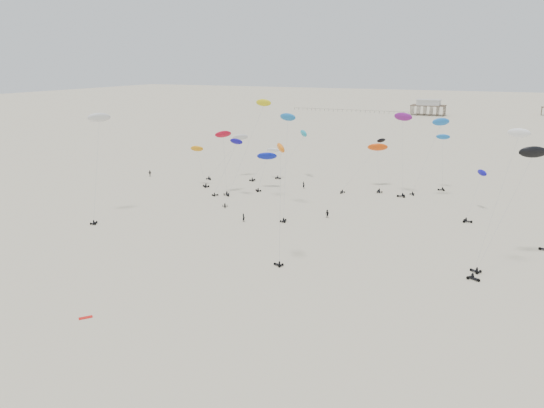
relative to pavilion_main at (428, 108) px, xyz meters
The scene contains 27 objects.
ground_plane 150.39m from the pavilion_main, 86.19° to the right, with size 900.00×900.00×0.00m, color beige.
pavilion_main is the anchor object (origin of this frame).
pier_fence 52.11m from the pavilion_main, behind, with size 80.20×0.20×1.50m.
rig_0 216.77m from the pavilion_main, 81.09° to the right, with size 8.66×4.82×20.23m.
rig_1 235.27m from the pavilion_main, 93.32° to the right, with size 7.87×5.62×15.06m.
rig_2 273.39m from the pavilion_main, 86.56° to the right, with size 3.60×5.68×20.83m.
rig_3 213.32m from the pavilion_main, 85.79° to the right, with size 8.71×15.95×18.84m.
rig_4 236.78m from the pavilion_main, 91.50° to the right, with size 7.56×14.12×26.07m.
rig_5 214.02m from the pavilion_main, 93.73° to the right, with size 6.65×8.43×10.11m.
rig_6 215.58m from the pavilion_main, 96.44° to the right, with size 9.40×12.37×14.85m.
rig_7 231.89m from the pavilion_main, 78.83° to the right, with size 3.94×15.26×14.86m.
rig_8 263.90m from the pavilion_main, 97.10° to the right, with size 7.91×12.88×23.49m.
rig_9 230.27m from the pavilion_main, 96.78° to the right, with size 7.05×4.39×11.14m.
rig_10 259.39m from the pavilion_main, 78.08° to the right, with size 10.35×15.11×22.21m.
rig_11 267.20m from the pavilion_main, 79.16° to the right, with size 7.19×10.87×23.84m.
rig_12 207.12m from the pavilion_main, 80.46° to the right, with size 4.21×5.93×14.86m.
rig_13 216.39m from the pavilion_main, 83.28° to the right, with size 5.86×7.78×21.23m.
rig_14 207.25m from the pavilion_main, 91.69° to the right, with size 8.84×9.15×14.91m.
rig_15 210.68m from the pavilion_main, 85.08° to the right, with size 7.00×11.23×13.05m.
rig_16 240.45m from the pavilion_main, 89.09° to the right, with size 8.22×16.28×24.66m.
rig_18 223.86m from the pavilion_main, 92.39° to the right, with size 6.03×8.78×10.38m.
rig_19 234.07m from the pavilion_main, 94.10° to the right, with size 6.23×7.32×16.58m.
spectator_0 254.57m from the pavilion_main, 90.04° to the right, with size 0.80×0.55×2.21m, color black.
spectator_1 244.67m from the pavilion_main, 86.40° to the right, with size 1.04×0.61×2.14m, color black.
spectator_2 229.90m from the pavilion_main, 101.94° to the right, with size 1.32×0.71×2.24m, color black.
spectator_3 220.03m from the pavilion_main, 89.90° to the right, with size 0.82×0.56×2.25m, color black.
grounded_kite_b 303.09m from the pavilion_main, 89.86° to the right, with size 1.80×0.70×0.07m, color red.
Camera 1 is at (41.16, -2.20, 33.97)m, focal length 35.00 mm.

